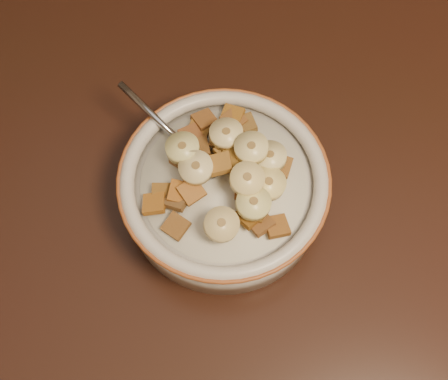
% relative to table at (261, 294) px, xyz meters
% --- Properties ---
extents(table, '(1.41, 0.91, 0.04)m').
position_rel_table_xyz_m(table, '(0.00, 0.00, 0.00)').
color(table, black).
rests_on(table, floor).
extents(chair, '(0.46, 0.46, 0.87)m').
position_rel_table_xyz_m(chair, '(0.01, 0.61, -0.29)').
color(chair, '#382212').
rests_on(chair, floor).
extents(cereal_bowl, '(0.19, 0.19, 0.05)m').
position_rel_table_xyz_m(cereal_bowl, '(-0.05, 0.08, 0.04)').
color(cereal_bowl, beige).
rests_on(cereal_bowl, table).
extents(milk, '(0.16, 0.16, 0.00)m').
position_rel_table_xyz_m(milk, '(-0.05, 0.08, 0.07)').
color(milk, beige).
rests_on(milk, cereal_bowl).
extents(spoon, '(0.06, 0.05, 0.01)m').
position_rel_table_xyz_m(spoon, '(-0.07, 0.10, 0.07)').
color(spoon, '#9EA4B3').
rests_on(spoon, cereal_bowl).
extents(cereal_square_0, '(0.03, 0.03, 0.01)m').
position_rel_table_xyz_m(cereal_square_0, '(-0.05, 0.10, 0.08)').
color(cereal_square_0, '#9C6224').
rests_on(cereal_square_0, milk).
extents(cereal_square_1, '(0.02, 0.02, 0.01)m').
position_rel_table_xyz_m(cereal_square_1, '(-0.02, 0.08, 0.08)').
color(cereal_square_1, brown).
rests_on(cereal_square_1, milk).
extents(cereal_square_2, '(0.03, 0.03, 0.01)m').
position_rel_table_xyz_m(cereal_square_2, '(-0.09, 0.09, 0.08)').
color(cereal_square_2, olive).
rests_on(cereal_square_2, milk).
extents(cereal_square_3, '(0.02, 0.02, 0.01)m').
position_rel_table_xyz_m(cereal_square_3, '(-0.05, 0.15, 0.07)').
color(cereal_square_3, '#92591B').
rests_on(cereal_square_3, milk).
extents(cereal_square_4, '(0.03, 0.03, 0.01)m').
position_rel_table_xyz_m(cereal_square_4, '(-0.05, 0.14, 0.07)').
color(cereal_square_4, brown).
rests_on(cereal_square_4, milk).
extents(cereal_square_5, '(0.03, 0.03, 0.01)m').
position_rel_table_xyz_m(cereal_square_5, '(-0.08, 0.11, 0.08)').
color(cereal_square_5, brown).
rests_on(cereal_square_5, milk).
extents(cereal_square_6, '(0.03, 0.03, 0.01)m').
position_rel_table_xyz_m(cereal_square_6, '(-0.08, 0.14, 0.07)').
color(cereal_square_6, brown).
rests_on(cereal_square_6, milk).
extents(cereal_square_7, '(0.03, 0.02, 0.01)m').
position_rel_table_xyz_m(cereal_square_7, '(-0.09, 0.05, 0.07)').
color(cereal_square_7, brown).
rests_on(cereal_square_7, milk).
extents(cereal_square_8, '(0.02, 0.02, 0.01)m').
position_rel_table_xyz_m(cereal_square_8, '(-0.00, 0.10, 0.07)').
color(cereal_square_8, '#613711').
rests_on(cereal_square_8, milk).
extents(cereal_square_9, '(0.03, 0.03, 0.01)m').
position_rel_table_xyz_m(cereal_square_9, '(0.00, 0.04, 0.07)').
color(cereal_square_9, brown).
rests_on(cereal_square_9, milk).
extents(cereal_square_10, '(0.02, 0.02, 0.01)m').
position_rel_table_xyz_m(cereal_square_10, '(-0.11, 0.05, 0.07)').
color(cereal_square_10, '#8D5A1D').
rests_on(cereal_square_10, milk).
extents(cereal_square_11, '(0.03, 0.03, 0.01)m').
position_rel_table_xyz_m(cereal_square_11, '(-0.04, 0.14, 0.07)').
color(cereal_square_11, brown).
rests_on(cereal_square_11, milk).
extents(cereal_square_12, '(0.02, 0.02, 0.01)m').
position_rel_table_xyz_m(cereal_square_12, '(-0.06, 0.12, 0.08)').
color(cereal_square_12, brown).
rests_on(cereal_square_12, milk).
extents(cereal_square_13, '(0.02, 0.02, 0.01)m').
position_rel_table_xyz_m(cereal_square_13, '(-0.08, 0.13, 0.07)').
color(cereal_square_13, brown).
rests_on(cereal_square_13, milk).
extents(cereal_square_14, '(0.03, 0.03, 0.01)m').
position_rel_table_xyz_m(cereal_square_14, '(-0.02, 0.05, 0.08)').
color(cereal_square_14, brown).
rests_on(cereal_square_14, milk).
extents(cereal_square_15, '(0.03, 0.03, 0.01)m').
position_rel_table_xyz_m(cereal_square_15, '(-0.05, 0.09, 0.09)').
color(cereal_square_15, brown).
rests_on(cereal_square_15, milk).
extents(cereal_square_16, '(0.02, 0.02, 0.01)m').
position_rel_table_xyz_m(cereal_square_16, '(-0.10, 0.06, 0.07)').
color(cereal_square_16, brown).
rests_on(cereal_square_16, milk).
extents(cereal_square_17, '(0.02, 0.02, 0.01)m').
position_rel_table_xyz_m(cereal_square_17, '(-0.02, 0.05, 0.08)').
color(cereal_square_17, brown).
rests_on(cereal_square_17, milk).
extents(cereal_square_18, '(0.02, 0.02, 0.01)m').
position_rel_table_xyz_m(cereal_square_18, '(-0.09, 0.06, 0.08)').
color(cereal_square_18, '#945C1B').
rests_on(cereal_square_18, milk).
extents(cereal_square_19, '(0.03, 0.03, 0.01)m').
position_rel_table_xyz_m(cereal_square_19, '(-0.08, 0.03, 0.07)').
color(cereal_square_19, brown).
rests_on(cereal_square_19, milk).
extents(cereal_square_20, '(0.03, 0.03, 0.01)m').
position_rel_table_xyz_m(cereal_square_20, '(-0.08, 0.06, 0.08)').
color(cereal_square_20, '#985320').
rests_on(cereal_square_20, milk).
extents(cereal_square_21, '(0.03, 0.03, 0.01)m').
position_rel_table_xyz_m(cereal_square_21, '(-0.09, 0.12, 0.07)').
color(cereal_square_21, brown).
rests_on(cereal_square_21, milk).
extents(cereal_square_22, '(0.03, 0.03, 0.01)m').
position_rel_table_xyz_m(cereal_square_22, '(-0.02, 0.09, 0.08)').
color(cereal_square_22, brown).
rests_on(cereal_square_22, milk).
extents(cereal_square_23, '(0.02, 0.02, 0.01)m').
position_rel_table_xyz_m(cereal_square_23, '(-0.04, 0.10, 0.09)').
color(cereal_square_23, brown).
rests_on(cereal_square_23, milk).
extents(cereal_square_24, '(0.03, 0.03, 0.01)m').
position_rel_table_xyz_m(cereal_square_24, '(-0.01, 0.04, 0.07)').
color(cereal_square_24, brown).
rests_on(cereal_square_24, milk).
extents(cereal_square_25, '(0.02, 0.02, 0.01)m').
position_rel_table_xyz_m(cereal_square_25, '(-0.03, 0.07, 0.08)').
color(cereal_square_25, brown).
rests_on(cereal_square_25, milk).
extents(banana_slice_0, '(0.03, 0.03, 0.01)m').
position_rel_table_xyz_m(banana_slice_0, '(-0.01, 0.08, 0.09)').
color(banana_slice_0, '#F4E580').
rests_on(banana_slice_0, milk).
extents(banana_slice_1, '(0.04, 0.04, 0.01)m').
position_rel_table_xyz_m(banana_slice_1, '(-0.03, 0.07, 0.10)').
color(banana_slice_1, '#ECCD76').
rests_on(banana_slice_1, milk).
extents(banana_slice_2, '(0.04, 0.04, 0.01)m').
position_rel_table_xyz_m(banana_slice_2, '(-0.03, 0.10, 0.10)').
color(banana_slice_2, '#E7DA80').
rests_on(banana_slice_2, milk).
extents(banana_slice_3, '(0.04, 0.04, 0.01)m').
position_rel_table_xyz_m(banana_slice_3, '(-0.07, 0.08, 0.09)').
color(banana_slice_3, '#F7DD9E').
rests_on(banana_slice_3, milk).
extents(banana_slice_4, '(0.04, 0.04, 0.01)m').
position_rel_table_xyz_m(banana_slice_4, '(-0.02, 0.05, 0.09)').
color(banana_slice_4, '#D4C781').
rests_on(banana_slice_4, milk).
extents(banana_slice_5, '(0.04, 0.04, 0.01)m').
position_rel_table_xyz_m(banana_slice_5, '(-0.09, 0.10, 0.09)').
color(banana_slice_5, '#D4C971').
rests_on(banana_slice_5, milk).
extents(banana_slice_6, '(0.04, 0.04, 0.02)m').
position_rel_table_xyz_m(banana_slice_6, '(-0.01, 0.10, 0.09)').
color(banana_slice_6, beige).
rests_on(banana_slice_6, milk).
extents(banana_slice_7, '(0.04, 0.04, 0.01)m').
position_rel_table_xyz_m(banana_slice_7, '(-0.05, 0.12, 0.09)').
color(banana_slice_7, '#F3D592').
rests_on(banana_slice_7, milk).
extents(banana_slice_8, '(0.03, 0.03, 0.02)m').
position_rel_table_xyz_m(banana_slice_8, '(-0.04, 0.03, 0.09)').
color(banana_slice_8, '#DFC283').
rests_on(banana_slice_8, milk).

